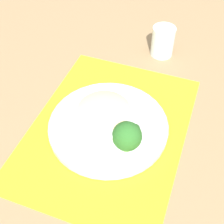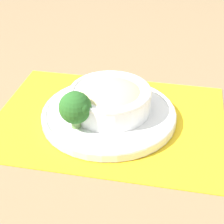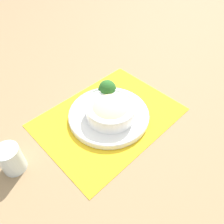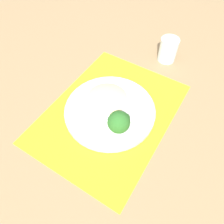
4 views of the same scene
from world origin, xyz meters
TOP-DOWN VIEW (x-y plane):
  - ground_plane at (0.00, 0.00)m, footprint 4.00×4.00m
  - placemat at (0.00, 0.00)m, footprint 0.53×0.41m
  - plate at (0.00, 0.00)m, footprint 0.29×0.29m
  - bowl at (-0.00, -0.01)m, footprint 0.18×0.18m
  - broccoli_floret at (0.05, 0.07)m, footprint 0.07×0.07m
  - carrot_slice_near at (-0.05, 0.04)m, footprint 0.04×0.04m
  - carrot_slice_middle at (-0.06, 0.02)m, footprint 0.04×0.04m
  - water_glass at (-0.35, 0.02)m, footprint 0.07×0.07m

SIDE VIEW (x-z plane):
  - ground_plane at x=0.00m, z-range 0.00..0.00m
  - placemat at x=0.00m, z-range 0.00..0.00m
  - plate at x=0.00m, z-range 0.00..0.03m
  - carrot_slice_near at x=-0.05m, z-range 0.02..0.03m
  - carrot_slice_middle at x=-0.06m, z-range 0.02..0.03m
  - water_glass at x=-0.35m, z-range -0.01..0.09m
  - bowl at x=0.00m, z-range 0.02..0.08m
  - broccoli_floret at x=0.05m, z-range 0.03..0.11m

